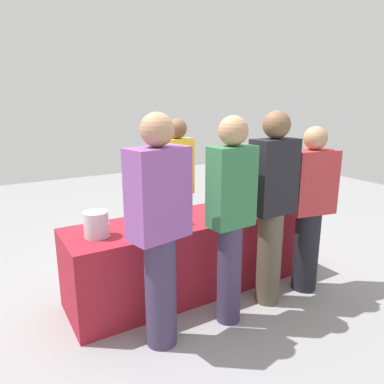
% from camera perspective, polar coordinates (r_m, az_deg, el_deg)
% --- Properties ---
extents(ground_plane, '(12.00, 12.00, 0.00)m').
position_cam_1_polar(ground_plane, '(3.79, 0.00, -14.70)').
color(ground_plane, gray).
extents(tasting_table, '(2.41, 0.69, 0.74)m').
position_cam_1_polar(tasting_table, '(3.62, 0.00, -9.56)').
color(tasting_table, maroon).
rests_on(tasting_table, ground_plane).
extents(wine_bottle_0, '(0.07, 0.07, 0.34)m').
position_cam_1_polar(wine_bottle_0, '(3.36, -8.60, -2.69)').
color(wine_bottle_0, black).
rests_on(wine_bottle_0, tasting_table).
extents(wine_bottle_1, '(0.08, 0.08, 0.33)m').
position_cam_1_polar(wine_bottle_1, '(3.42, -6.12, -2.35)').
color(wine_bottle_1, black).
rests_on(wine_bottle_1, tasting_table).
extents(wine_bottle_2, '(0.07, 0.07, 0.32)m').
position_cam_1_polar(wine_bottle_2, '(3.79, 4.46, -0.71)').
color(wine_bottle_2, black).
rests_on(wine_bottle_2, tasting_table).
extents(wine_bottle_3, '(0.08, 0.08, 0.33)m').
position_cam_1_polar(wine_bottle_3, '(4.00, 9.62, -0.06)').
color(wine_bottle_3, black).
rests_on(wine_bottle_3, tasting_table).
extents(wine_glass_0, '(0.07, 0.07, 0.13)m').
position_cam_1_polar(wine_glass_0, '(3.08, -13.39, -5.14)').
color(wine_glass_0, silver).
rests_on(wine_glass_0, tasting_table).
extents(wine_glass_1, '(0.07, 0.07, 0.13)m').
position_cam_1_polar(wine_glass_1, '(3.27, -1.06, -3.58)').
color(wine_glass_1, silver).
rests_on(wine_glass_1, tasting_table).
extents(wine_glass_2, '(0.07, 0.07, 0.14)m').
position_cam_1_polar(wine_glass_2, '(3.41, 4.26, -2.67)').
color(wine_glass_2, silver).
rests_on(wine_glass_2, tasting_table).
extents(wine_glass_3, '(0.07, 0.07, 0.14)m').
position_cam_1_polar(wine_glass_3, '(3.65, 6.36, -1.66)').
color(wine_glass_3, silver).
rests_on(wine_glass_3, tasting_table).
extents(wine_glass_4, '(0.07, 0.07, 0.14)m').
position_cam_1_polar(wine_glass_4, '(3.81, 9.95, -1.00)').
color(wine_glass_4, silver).
rests_on(wine_glass_4, tasting_table).
extents(ice_bucket, '(0.20, 0.20, 0.21)m').
position_cam_1_polar(ice_bucket, '(3.08, -14.83, -4.93)').
color(ice_bucket, silver).
rests_on(ice_bucket, tasting_table).
extents(server_pouring, '(0.36, 0.23, 1.65)m').
position_cam_1_polar(server_pouring, '(4.08, -2.29, 1.26)').
color(server_pouring, brown).
rests_on(server_pouring, ground_plane).
extents(guest_0, '(0.47, 0.32, 1.76)m').
position_cam_1_polar(guest_0, '(2.62, -5.17, -5.44)').
color(guest_0, '#3F3351').
rests_on(guest_0, ground_plane).
extents(guest_1, '(0.37, 0.23, 1.73)m').
position_cam_1_polar(guest_1, '(2.91, 6.14, -3.36)').
color(guest_1, '#3F3351').
rests_on(guest_1, ground_plane).
extents(guest_2, '(0.40, 0.24, 1.75)m').
position_cam_1_polar(guest_2, '(3.26, 12.49, -1.66)').
color(guest_2, brown).
rests_on(guest_2, ground_plane).
extents(guest_3, '(0.47, 0.32, 1.61)m').
position_cam_1_polar(guest_3, '(3.62, 18.03, -2.09)').
color(guest_3, black).
rests_on(guest_3, ground_plane).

